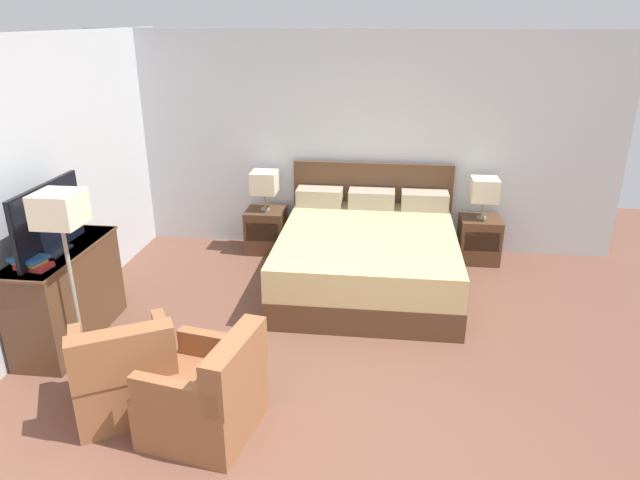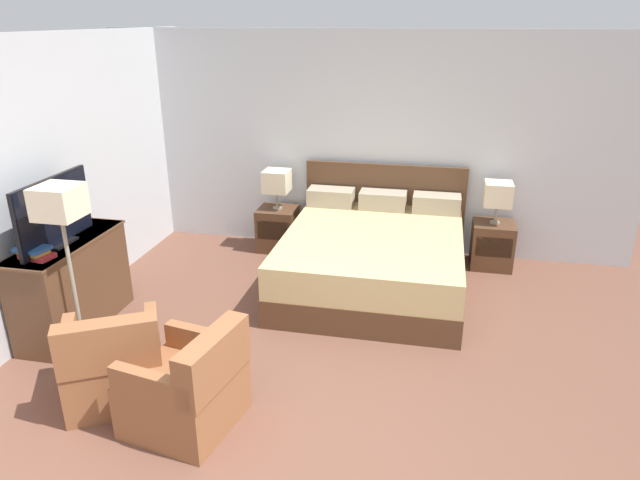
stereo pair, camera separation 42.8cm
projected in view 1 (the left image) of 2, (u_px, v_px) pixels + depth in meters
wall_back at (350, 144)px, 6.70m from camera, size 6.21×0.06×2.55m
wall_left at (34, 191)px, 4.86m from camera, size 0.06×5.72×2.55m
bed at (368, 255)px, 6.00m from camera, size 1.88×2.15×1.07m
nightstand_left at (266, 230)px, 6.89m from camera, size 0.46×0.44×0.52m
nightstand_right at (479, 239)px, 6.61m from camera, size 0.46×0.44×0.52m
table_lamp_left at (264, 183)px, 6.68m from camera, size 0.30×0.30×0.47m
table_lamp_right at (484, 190)px, 6.39m from camera, size 0.30×0.30×0.47m
dresser at (67, 294)px, 4.92m from camera, size 0.45×1.23×0.85m
tv at (49, 220)px, 4.61m from camera, size 0.18×0.94×0.58m
book_red_cover at (34, 266)px, 4.41m from camera, size 0.28×0.20×0.04m
book_blue_cover at (30, 262)px, 4.40m from camera, size 0.25×0.19×0.03m
book_small_top at (29, 258)px, 4.39m from camera, size 0.29×0.23×0.03m
armchair_by_window at (125, 375)px, 4.07m from camera, size 0.93×0.93×0.76m
armchair_companion at (207, 396)px, 3.84m from camera, size 0.81×0.80×0.76m
floor_lamp at (62, 224)px, 4.19m from camera, size 0.32×0.32×1.49m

